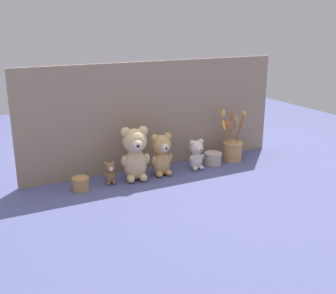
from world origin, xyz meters
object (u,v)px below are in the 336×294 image
Objects in this scene: teddy_bear_medium at (162,154)px; teddy_bear_small at (197,154)px; teddy_bear_large at (135,153)px; flower_vase at (233,146)px; decorative_tin_tall at (213,158)px; teddy_bear_tiny at (110,172)px; decorative_tin_short at (81,184)px.

teddy_bear_medium is 1.34× the size of teddy_bear_small.
teddy_bear_small is (0.37, -0.01, -0.06)m from teddy_bear_large.
teddy_bear_medium is 0.75× the size of flower_vase.
teddy_bear_tiny is at bearing -178.89° from decorative_tin_tall.
decorative_tin_short is at bearing -178.66° from teddy_bear_medium.
teddy_bear_medium is at bearing 0.85° from teddy_bear_large.
teddy_bear_small is at bearing -2.31° from teddy_bear_medium.
teddy_bear_large reaches higher than decorative_tin_tall.
decorative_tin_short is (-0.67, -0.00, -0.06)m from teddy_bear_small.
teddy_bear_tiny is at bearing 178.86° from teddy_bear_medium.
flower_vase is (0.28, 0.04, -0.00)m from teddy_bear_small.
teddy_bear_small is (0.22, -0.01, -0.03)m from teddy_bear_medium.
teddy_bear_large is 0.92× the size of flower_vase.
flower_vase is 0.16m from decorative_tin_tall.
teddy_bear_tiny is (-0.14, 0.01, -0.09)m from teddy_bear_large.
decorative_tin_tall is at bearing 2.07° from decorative_tin_short.
flower_vase reaches higher than decorative_tin_tall.
decorative_tin_tall is (0.50, 0.02, -0.12)m from teddy_bear_large.
flower_vase is at bearing 1.57° from teddy_bear_tiny.
flower_vase is 0.95m from decorative_tin_short.
decorative_tin_tall is at bearing -176.43° from flower_vase.
teddy_bear_large is 0.16m from teddy_bear_tiny.
decorative_tin_tall is at bearing 3.03° from teddy_bear_medium.
flower_vase is at bearing 7.45° from teddy_bear_small.
teddy_bear_small is 0.56× the size of flower_vase.
teddy_bear_medium is 1.93× the size of teddy_bear_tiny.
flower_vase reaches higher than decorative_tin_short.
teddy_bear_tiny is 0.39× the size of flower_vase.
decorative_tin_short is at bearing -174.15° from teddy_bear_tiny.
teddy_bear_small is at bearing -172.55° from flower_vase.
teddy_bear_large reaches higher than decorative_tin_short.
flower_vase is (0.49, 0.03, -0.04)m from teddy_bear_medium.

